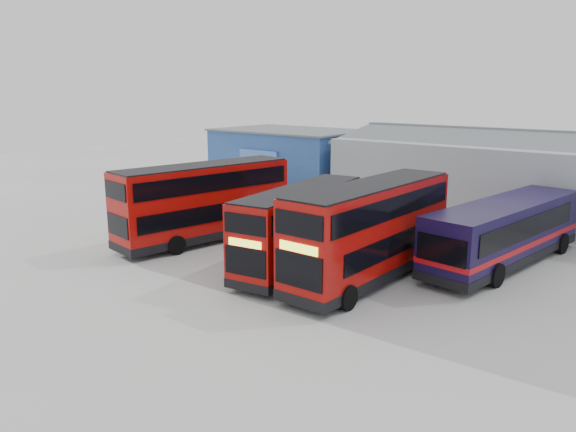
{
  "coord_description": "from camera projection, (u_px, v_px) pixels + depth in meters",
  "views": [
    {
      "loc": [
        16.14,
        -19.67,
        8.63
      ],
      "look_at": [
        -1.69,
        2.44,
        2.1
      ],
      "focal_mm": 35.0,
      "sensor_mm": 36.0,
      "label": 1
    }
  ],
  "objects": [
    {
      "name": "ground_plane",
      "position": [
        283.0,
        273.0,
        26.73
      ],
      "size": [
        120.0,
        120.0,
        0.0
      ],
      "primitive_type": "plane",
      "color": "#A3A39E",
      "rests_on": "ground"
    },
    {
      "name": "single_decker_blue",
      "position": [
        504.0,
        234.0,
        27.6
      ],
      "size": [
        4.15,
        11.98,
        3.19
      ],
      "rotation": [
        0.0,
        0.0,
        3.02
      ],
      "color": "black",
      "rests_on": "ground"
    },
    {
      "name": "double_decker_left",
      "position": [
        204.0,
        203.0,
        31.73
      ],
      "size": [
        4.12,
        10.76,
        4.45
      ],
      "rotation": [
        0.0,
        0.0,
        2.99
      ],
      "color": "#A10C09",
      "rests_on": "ground"
    },
    {
      "name": "double_decker_centre",
      "position": [
        300.0,
        229.0,
        26.98
      ],
      "size": [
        3.61,
        9.59,
        3.97
      ],
      "rotation": [
        0.0,
        0.0,
        0.15
      ],
      "color": "#A10C09",
      "rests_on": "ground"
    },
    {
      "name": "double_decker_right",
      "position": [
        371.0,
        233.0,
        25.27
      ],
      "size": [
        2.76,
        10.63,
        4.48
      ],
      "rotation": [
        0.0,
        0.0,
        -0.0
      ],
      "color": "#A10C09",
      "rests_on": "ground"
    },
    {
      "name": "office_block",
      "position": [
        290.0,
        159.0,
        48.37
      ],
      "size": [
        12.3,
        8.32,
        5.12
      ],
      "color": "navy",
      "rests_on": "ground"
    },
    {
      "name": "panel_van",
      "position": [
        237.0,
        184.0,
        43.64
      ],
      "size": [
        3.1,
        5.53,
        2.29
      ],
      "rotation": [
        0.0,
        0.0,
        -0.21
      ],
      "color": "silver",
      "rests_on": "ground"
    },
    {
      "name": "maintenance_shed",
      "position": [
        573.0,
        182.0,
        36.43
      ],
      "size": [
        30.5,
        12.0,
        5.89
      ],
      "color": "#989DA5",
      "rests_on": "ground"
    }
  ]
}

